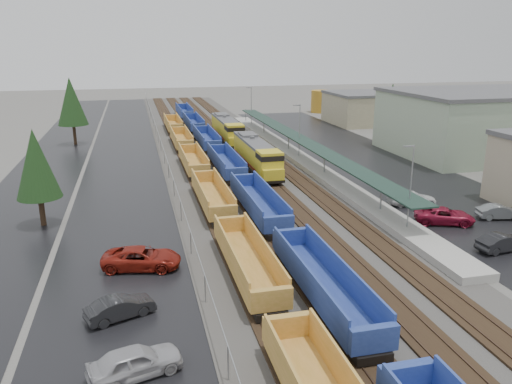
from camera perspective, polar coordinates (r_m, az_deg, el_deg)
The scene contains 24 objects.
ballast_strip at distance 79.60m, azimuth -3.92°, elevation 4.87°, with size 20.00×160.00×0.08m, color #302D2B.
trackbed at distance 79.57m, azimuth -3.92°, elevation 4.95°, with size 14.60×160.00×0.22m.
west_parking_lot at distance 78.53m, azimuth -14.79°, elevation 4.17°, with size 10.00×160.00×0.02m, color black.
west_road at distance 79.39m, azimuth -22.02°, elevation 3.64°, with size 9.00×160.00×0.02m, color black.
east_commuter_lot at distance 75.91m, azimuth 11.74°, elevation 3.96°, with size 16.00×100.00×0.02m, color black.
station_platform at distance 72.24m, azimuth 4.92°, elevation 4.21°, with size 3.00×80.00×8.00m.
chainlink_fence at distance 76.75m, azimuth -10.77°, elevation 5.37°, with size 0.08×160.04×2.02m.
industrial_buildings at distance 81.63m, azimuth 25.27°, elevation 6.63°, with size 32.52×75.30×9.50m.
distant_hills at distance 235.34m, azimuth 0.58°, elevation 12.63°, with size 301.00×140.00×25.20m.
tree_west_near at distance 48.76m, azimuth -23.84°, elevation 2.94°, with size 3.96×3.96×9.00m.
tree_west_far at distance 87.85m, azimuth -20.37°, elevation 9.67°, with size 4.84×4.84×11.00m.
tree_east at distance 85.96m, azimuth 15.22°, elevation 9.55°, with size 4.40×4.40×10.00m.
locomotive_lead at distance 65.14m, azimuth 0.07°, elevation 4.24°, with size 2.75×18.15×4.11m.
locomotive_trail at distance 85.33m, azimuth -3.32°, elevation 7.16°, with size 2.75×18.15×4.11m.
well_string_yellow at distance 51.15m, azimuth -5.05°, elevation -0.50°, with size 2.65×111.31×2.35m.
well_string_blue at distance 65.21m, azimuth -3.49°, elevation 3.30°, with size 2.71×120.21×2.40m.
storage_tank at distance 124.91m, azimuth 7.54°, elevation 10.23°, with size 5.29×5.29×5.29m, color #B38023.
parked_car_west_a at distance 27.10m, azimuth -13.64°, elevation -18.36°, with size 4.75×1.91×1.62m, color #ABAAAF.
parked_car_west_b at distance 32.26m, azimuth -15.25°, elevation -12.64°, with size 4.20×1.46×1.38m, color black.
parked_car_west_c at distance 38.39m, azimuth -12.93°, elevation -7.40°, with size 5.77×2.66×1.60m, color maroon.
parked_car_east_a at distance 45.11m, azimuth 26.35°, elevation -5.19°, with size 4.43×1.54×1.46m, color black.
parked_car_east_b at distance 49.69m, azimuth 20.74°, elevation -2.57°, with size 5.41×2.49×1.50m, color maroon.
parked_car_east_c at distance 54.27m, azimuth 17.39°, elevation -0.69°, with size 5.02×2.04×1.46m, color silver.
parked_car_east_e at distance 53.09m, azimuth 26.06°, elevation -2.07°, with size 4.19×1.46×1.38m, color slate.
Camera 1 is at (-13.18, -16.83, 16.12)m, focal length 35.00 mm.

